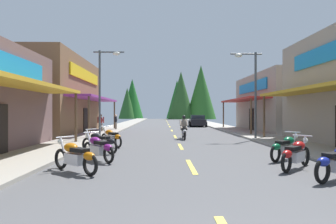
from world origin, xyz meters
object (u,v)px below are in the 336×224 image
motorcycle_parked_left_0 (75,156)px  pedestrian_browsing (116,121)px  motorcycle_parked_left_1 (98,148)px  motorcycle_parked_left_3 (111,137)px  streetlamp_left (104,81)px  motorcycle_parked_left_2 (99,142)px  motorcycle_parked_right_2 (296,154)px  pedestrian_by_shop (101,122)px  parked_car_curbside (197,121)px  rider_cruising_lead (184,129)px  motorcycle_parked_right_3 (286,147)px  streetlamp_right (251,82)px

motorcycle_parked_left_0 → pedestrian_browsing: pedestrian_browsing is taller
motorcycle_parked_left_1 → motorcycle_parked_left_3: size_ratio=0.95×
streetlamp_left → pedestrian_browsing: (-0.67, 8.46, -2.93)m
motorcycle_parked_left_2 → motorcycle_parked_left_3: same height
motorcycle_parked_right_2 → motorcycle_parked_left_1: 6.69m
pedestrian_by_shop → parked_car_curbside: size_ratio=0.36×
motorcycle_parked_right_2 → motorcycle_parked_left_3: 8.88m
motorcycle_parked_left_3 → rider_cruising_lead: rider_cruising_lead is taller
streetlamp_left → motorcycle_parked_left_2: (1.07, -6.10, -3.33)m
motorcycle_parked_right_3 → rider_cruising_lead: 8.52m
motorcycle_parked_left_1 → rider_cruising_lead: size_ratio=0.77×
motorcycle_parked_right_2 → pedestrian_browsing: 19.99m
motorcycle_parked_left_2 → pedestrian_by_shop: 12.09m
motorcycle_parked_left_3 → pedestrian_browsing: size_ratio=1.13×
motorcycle_parked_right_3 → parked_car_curbside: parked_car_curbside is taller
motorcycle_parked_left_3 → pedestrian_by_shop: size_ratio=1.10×
parked_car_curbside → motorcycle_parked_left_1: bearing=167.1°
motorcycle_parked_left_3 → pedestrian_browsing: (-1.83, 12.31, 0.39)m
pedestrian_browsing → streetlamp_right: bearing=-33.9°
streetlamp_left → motorcycle_parked_left_3: streetlamp_left is taller
motorcycle_parked_left_0 → parked_car_curbside: (6.94, 25.39, 0.20)m
motorcycle_parked_left_1 → streetlamp_right: bearing=-90.0°
motorcycle_parked_left_0 → motorcycle_parked_left_2: 3.77m
motorcycle_parked_left_1 → parked_car_curbside: 24.43m
streetlamp_right → rider_cruising_lead: size_ratio=2.61×
streetlamp_left → pedestrian_browsing: 8.97m
pedestrian_by_shop → motorcycle_parked_left_0: bearing=6.6°
motorcycle_parked_right_2 → motorcycle_parked_left_3: bearing=96.9°
motorcycle_parked_left_3 → rider_cruising_lead: (4.06, 3.79, 0.17)m
parked_car_curbside → motorcycle_parked_left_0: bearing=167.7°
motorcycle_parked_left_1 → motorcycle_parked_left_2: same height
motorcycle_parked_left_1 → pedestrian_by_shop: bearing=-30.1°
motorcycle_parked_left_2 → parked_car_curbside: bearing=-74.0°
streetlamp_left → motorcycle_parked_left_3: bearing=-73.3°
streetlamp_right → motorcycle_parked_left_3: 9.43m
rider_cruising_lead → streetlamp_left: bearing=89.2°
motorcycle_parked_left_1 → parked_car_curbside: size_ratio=0.38×
motorcycle_parked_right_2 → pedestrian_by_shop: bearing=78.8°
streetlamp_right → rider_cruising_lead: 5.24m
motorcycle_parked_left_3 → pedestrian_browsing: 12.46m
rider_cruising_lead → motorcycle_parked_right_3: bearing=-158.5°
pedestrian_browsing → motorcycle_parked_left_0: bearing=-75.9°
motorcycle_parked_right_2 → motorcycle_parked_left_2: bearing=110.2°
motorcycle_parked_right_2 → motorcycle_parked_left_0: same height
streetlamp_left → motorcycle_parked_left_1: size_ratio=3.52×
motorcycle_parked_right_2 → motorcycle_parked_left_2: (-6.87, 3.48, 0.00)m
rider_cruising_lead → motorcycle_parked_left_3: bearing=132.9°
pedestrian_by_shop → parked_car_curbside: 13.77m
streetlamp_right → motorcycle_parked_right_2: streetlamp_right is taller
motorcycle_parked_left_3 → motorcycle_parked_right_3: bearing=-158.5°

